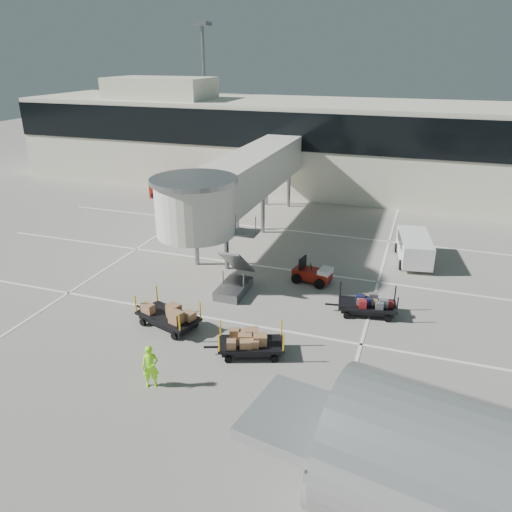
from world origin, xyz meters
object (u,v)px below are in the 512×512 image
Objects in this scene: box_cart_near at (253,343)px; box_cart_far at (171,316)px; belt_loader at (172,190)px; baggage_tug at (313,274)px; minivan at (414,246)px; ground_worker at (150,367)px; suitcase_cart at (367,305)px.

box_cart_far is at bearing 147.99° from box_cart_near.
belt_loader is at bearing 105.54° from box_cart_near.
baggage_tug is 8.11m from box_cart_near.
baggage_tug is at bearing -144.57° from minivan.
box_cart_far is 0.83× the size of minivan.
minivan is (10.64, 12.33, 0.42)m from box_cart_far.
minivan is at bearing -19.43° from belt_loader.
belt_loader is (-12.18, 24.86, -0.15)m from ground_worker.
ground_worker reaches higher than baggage_tug.
suitcase_cart is 0.87× the size of belt_loader.
baggage_tug is 8.90m from box_cart_far.
belt_loader is (-21.33, 8.11, -0.24)m from minivan.
minivan is at bearing 67.75° from suitcase_cart.
box_cart_far reaches higher than box_cart_near.
box_cart_far is (-4.56, 0.98, 0.02)m from box_cart_near.
ground_worker is 19.09m from minivan.
box_cart_far is (-5.37, -7.09, 0.06)m from baggage_tug.
box_cart_near is (-0.81, -8.07, 0.04)m from baggage_tug.
belt_loader reaches higher than ground_worker.
ground_worker is 27.68m from belt_loader.
ground_worker is at bearing -139.29° from suitcase_cart.
baggage_tug is at bearing 64.37° from box_cart_near.
baggage_tug is 4.44m from suitcase_cart.
minivan reaches higher than baggage_tug.
box_cart_near is 0.77× the size of minivan.
belt_loader is at bearing 149.83° from minivan.
box_cart_far is 2.14× the size of ground_worker.
box_cart_far reaches higher than baggage_tug.
ground_worker reaches higher than box_cart_far.
ground_worker is at bearing -151.67° from box_cart_near.
box_cart_far is 16.29m from minivan.
belt_loader reaches higher than box_cart_far.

